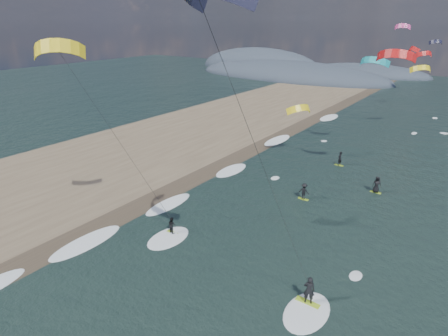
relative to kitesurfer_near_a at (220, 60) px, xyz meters
The scene contains 8 objects.
sand_strip 32.18m from the kitesurfer_near_a, behind, with size 26.00×240.00×0.00m, color brown.
wet_sand_strip 22.64m from the kitesurfer_near_a, 162.92° to the left, with size 3.00×240.00×0.00m, color #382D23.
coastal_hills 114.69m from the kitesurfer_near_a, 115.33° to the left, with size 80.00×41.00×15.00m.
kitesurfer_near_a is the anchor object (origin of this frame).
kitesurfer_near_b 13.23m from the kitesurfer_near_a, behind, with size 6.75×8.97×16.49m.
far_kitesurfers 27.33m from the kitesurfer_near_a, 93.99° to the left, with size 7.06×12.09×1.83m.
bg_kite_field 51.57m from the kitesurfer_near_a, 93.36° to the left, with size 13.60×64.95×10.24m.
shoreline_surf 23.34m from the kitesurfer_near_a, 146.64° to the left, with size 2.40×79.40×0.11m.
Camera 1 is at (14.00, -8.63, 17.25)m, focal length 30.00 mm.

